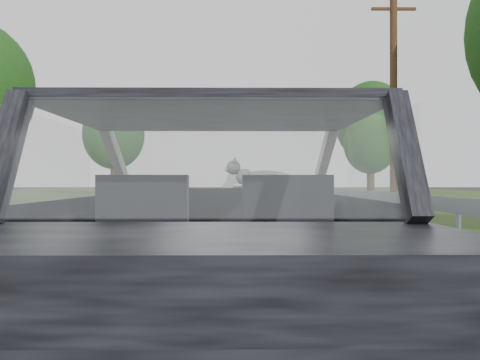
{
  "coord_description": "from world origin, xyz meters",
  "views": [
    {
      "loc": [
        0.11,
        -2.99,
        1.06
      ],
      "look_at": [
        0.15,
        0.56,
        1.06
      ],
      "focal_mm": 35.0,
      "sensor_mm": 36.0,
      "label": 1
    }
  ],
  "objects_px": {
    "subject_car": "(218,233)",
    "highway_sign": "(324,178)",
    "cat": "(264,178)",
    "other_car": "(245,187)",
    "utility_pole": "(394,98)"
  },
  "relations": [
    {
      "from": "other_car",
      "to": "highway_sign",
      "type": "height_order",
      "value": "highway_sign"
    },
    {
      "from": "utility_pole",
      "to": "highway_sign",
      "type": "bearing_deg",
      "value": 103.3
    },
    {
      "from": "subject_car",
      "to": "utility_pole",
      "type": "bearing_deg",
      "value": 67.29
    },
    {
      "from": "other_car",
      "to": "subject_car",
      "type": "bearing_deg",
      "value": -84.3
    },
    {
      "from": "subject_car",
      "to": "other_car",
      "type": "height_order",
      "value": "other_car"
    },
    {
      "from": "cat",
      "to": "highway_sign",
      "type": "distance_m",
      "value": 20.1
    },
    {
      "from": "cat",
      "to": "subject_car",
      "type": "bearing_deg",
      "value": -120.49
    },
    {
      "from": "other_car",
      "to": "utility_pole",
      "type": "relative_size",
      "value": 0.54
    },
    {
      "from": "subject_car",
      "to": "other_car",
      "type": "xyz_separation_m",
      "value": [
        0.54,
        19.69,
        0.01
      ]
    },
    {
      "from": "cat",
      "to": "highway_sign",
      "type": "xyz_separation_m",
      "value": [
        4.17,
        19.66,
        0.08
      ]
    },
    {
      "from": "subject_car",
      "to": "highway_sign",
      "type": "height_order",
      "value": "highway_sign"
    },
    {
      "from": "subject_car",
      "to": "utility_pole",
      "type": "height_order",
      "value": "utility_pole"
    },
    {
      "from": "cat",
      "to": "other_car",
      "type": "distance_m",
      "value": 19.11
    },
    {
      "from": "utility_pole",
      "to": "subject_car",
      "type": "bearing_deg",
      "value": -112.71
    },
    {
      "from": "subject_car",
      "to": "cat",
      "type": "relative_size",
      "value": 7.6
    }
  ]
}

